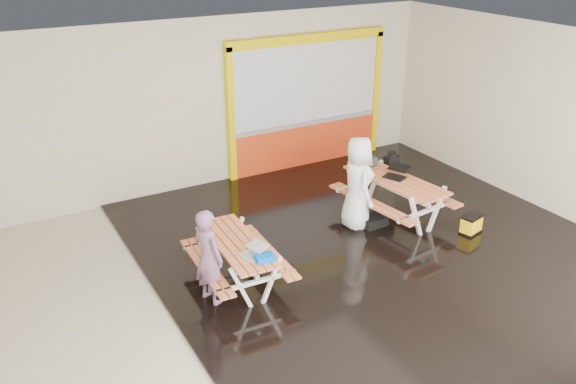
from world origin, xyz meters
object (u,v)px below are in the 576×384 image
picnic_table_left (237,252)px  backpack (391,165)px  picnic_table_right (395,188)px  fluke_bag (471,225)px  person_left (208,257)px  laptop_left (253,252)px  toolbox (366,162)px  laptop_right (396,174)px  dark_case (373,221)px  person_right (358,183)px  blue_pouch (265,258)px

picnic_table_left → backpack: (3.99, 1.31, 0.19)m
picnic_table_right → fluke_bag: (0.82, -1.19, -0.43)m
person_left → laptop_left: 0.64m
toolbox → laptop_right: bearing=-75.8°
picnic_table_left → backpack: bearing=18.2°
dark_case → fluke_bag: bearing=-39.2°
person_left → person_right: 3.39m
fluke_bag → picnic_table_left: bearing=171.8°
person_left → person_right: (3.27, 0.91, 0.10)m
person_left → blue_pouch: 0.81m
backpack → dark_case: 1.46m
picnic_table_right → person_left: 4.14m
laptop_left → backpack: 4.34m
person_left → backpack: person_left is taller
picnic_table_right → fluke_bag: 1.51m
picnic_table_right → fluke_bag: picnic_table_right is taller
toolbox → backpack: size_ratio=0.87×
backpack → picnic_table_left: bearing=-161.8°
picnic_table_right → person_left: (-4.05, -0.82, 0.14)m
picnic_table_right → laptop_left: bearing=-163.1°
backpack → fluke_bag: 2.03m
laptop_left → person_right: bearing=23.1°
blue_pouch → picnic_table_right: bearing=20.3°
fluke_bag → blue_pouch: bearing=-179.2°
dark_case → fluke_bag: 1.74m
toolbox → picnic_table_right: bearing=-82.5°
person_right → backpack: 1.45m
dark_case → backpack: bearing=38.7°
laptop_left → blue_pouch: size_ratio=1.53×
laptop_left → fluke_bag: size_ratio=0.96×
picnic_table_right → picnic_table_left: bearing=-170.7°
person_left → backpack: (4.56, 1.56, -0.01)m
person_right → laptop_right: bearing=-78.0°
picnic_table_right → laptop_right: bearing=46.4°
picnic_table_right → backpack: backpack is taller
person_right → blue_pouch: (-2.58, -1.34, -0.10)m
person_left → picnic_table_left: bearing=-83.0°
person_right → dark_case: (0.26, -0.18, -0.74)m
person_right → dark_case: 0.81m
laptop_left → toolbox: (3.35, 1.83, 0.14)m
picnic_table_right → laptop_left: laptop_left is taller
blue_pouch → backpack: (3.87, 1.99, -0.02)m
person_right → fluke_bag: person_right is taller
blue_pouch → fluke_bag: bearing=0.8°
laptop_right → person_left: bearing=-167.7°
blue_pouch → dark_case: (2.84, 1.16, -0.65)m
backpack → person_left: bearing=-161.1°
laptop_left → laptop_right: size_ratio=0.77×
toolbox → fluke_bag: 2.29m
person_right → toolbox: size_ratio=4.03×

